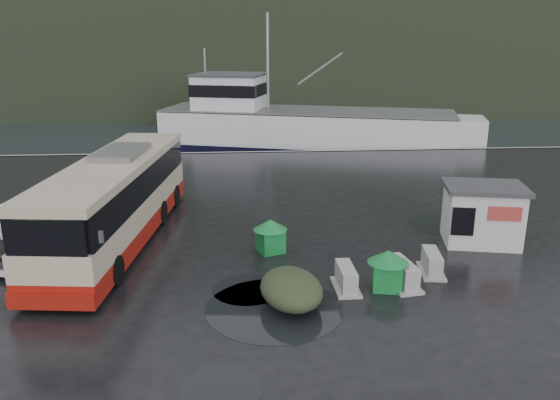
{
  "coord_description": "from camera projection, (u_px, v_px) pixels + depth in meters",
  "views": [
    {
      "loc": [
        0.75,
        -19.11,
        8.18
      ],
      "look_at": [
        2.34,
        2.22,
        1.7
      ],
      "focal_mm": 35.0,
      "sensor_mm": 36.0,
      "label": 1
    }
  ],
  "objects": [
    {
      "name": "ground",
      "position": [
        222.0,
        261.0,
        20.56
      ],
      "size": [
        160.0,
        160.0,
        0.0
      ],
      "primitive_type": "plane",
      "color": "black",
      "rests_on": "ground"
    },
    {
      "name": "harbor_water",
      "position": [
        235.0,
        72.0,
        125.54
      ],
      "size": [
        300.0,
        180.0,
        0.02
      ],
      "primitive_type": "cube",
      "color": "black",
      "rests_on": "ground"
    },
    {
      "name": "quay_edge",
      "position": [
        230.0,
        152.0,
        39.64
      ],
      "size": [
        160.0,
        0.6,
        1.5
      ],
      "primitive_type": "cube",
      "color": "#999993",
      "rests_on": "ground"
    },
    {
      "name": "headland",
      "position": [
        257.0,
        53.0,
        259.87
      ],
      "size": [
        780.0,
        540.0,
        570.0
      ],
      "primitive_type": "ellipsoid",
      "color": "black",
      "rests_on": "ground"
    },
    {
      "name": "coach_bus",
      "position": [
        120.0,
        240.0,
        22.73
      ],
      "size": [
        4.64,
        13.18,
        3.65
      ],
      "primitive_type": null,
      "rotation": [
        0.0,
        0.0,
        -0.11
      ],
      "color": "#C0AD91",
      "rests_on": "ground"
    },
    {
      "name": "white_van",
      "position": [
        46.0,
        253.0,
        21.38
      ],
      "size": [
        3.55,
        5.71,
        2.25
      ],
      "primitive_type": null,
      "rotation": [
        0.0,
        0.0,
        -0.34
      ],
      "color": "silver",
      "rests_on": "ground"
    },
    {
      "name": "waste_bin_left",
      "position": [
        386.0,
        288.0,
        18.38
      ],
      "size": [
        1.16,
        1.16,
        1.37
      ],
      "primitive_type": null,
      "rotation": [
        0.0,
        0.0,
        -0.2
      ],
      "color": "#157731",
      "rests_on": "ground"
    },
    {
      "name": "waste_bin_right",
      "position": [
        270.0,
        251.0,
        21.5
      ],
      "size": [
        1.24,
        1.24,
        1.33
      ],
      "primitive_type": null,
      "rotation": [
        0.0,
        0.0,
        0.37
      ],
      "color": "#157731",
      "rests_on": "ground"
    },
    {
      "name": "dome_tent",
      "position": [
        291.0,
        304.0,
        17.3
      ],
      "size": [
        2.35,
        2.98,
        1.06
      ],
      "primitive_type": null,
      "rotation": [
        0.0,
        0.0,
        0.17
      ],
      "color": "#2F3922",
      "rests_on": "ground"
    },
    {
      "name": "ticket_kiosk",
      "position": [
        479.0,
        242.0,
        22.43
      ],
      "size": [
        3.55,
        2.96,
        2.45
      ],
      "primitive_type": null,
      "rotation": [
        0.0,
        0.0,
        -0.21
      ],
      "color": "silver",
      "rests_on": "ground"
    },
    {
      "name": "jersey_barrier_a",
      "position": [
        346.0,
        289.0,
        18.35
      ],
      "size": [
        0.82,
        1.61,
        0.8
      ],
      "primitive_type": null,
      "rotation": [
        0.0,
        0.0,
        0.01
      ],
      "color": "#999993",
      "rests_on": "ground"
    },
    {
      "name": "jersey_barrier_b",
      "position": [
        401.0,
        285.0,
        18.61
      ],
      "size": [
        1.13,
        1.85,
        0.87
      ],
      "primitive_type": null,
      "rotation": [
        0.0,
        0.0,
        0.16
      ],
      "color": "#999993",
      "rests_on": "ground"
    },
    {
      "name": "jersey_barrier_c",
      "position": [
        431.0,
        273.0,
        19.58
      ],
      "size": [
        1.02,
        1.69,
        0.8
      ],
      "primitive_type": null,
      "rotation": [
        0.0,
        0.0,
        -0.14
      ],
      "color": "#999993",
      "rests_on": "ground"
    },
    {
      "name": "fishing_trawler",
      "position": [
        306.0,
        135.0,
        46.5
      ],
      "size": [
        29.35,
        14.16,
        11.5
      ],
      "primitive_type": null,
      "rotation": [
        0.0,
        0.0,
        -0.29
      ],
      "color": "silver",
      "rests_on": "ground"
    },
    {
      "name": "puddles",
      "position": [
        314.0,
        287.0,
        18.42
      ],
      "size": [
        12.01,
        13.75,
        0.01
      ],
      "color": "black",
      "rests_on": "ground"
    }
  ]
}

